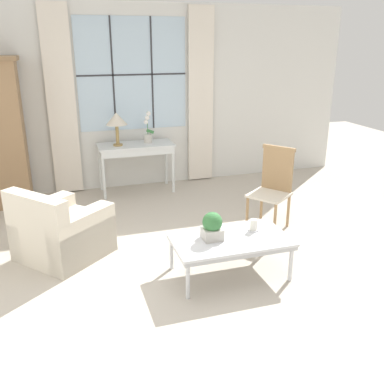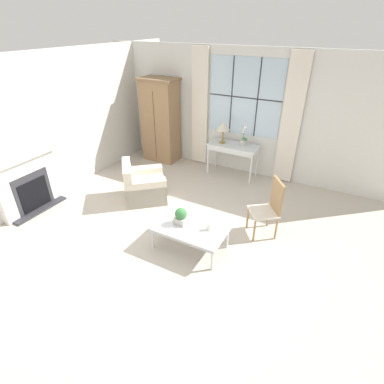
{
  "view_description": "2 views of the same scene",
  "coord_description": "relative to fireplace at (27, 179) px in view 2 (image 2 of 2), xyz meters",
  "views": [
    {
      "loc": [
        -1.16,
        -3.69,
        2.25
      ],
      "look_at": [
        0.09,
        0.28,
        0.77
      ],
      "focal_mm": 40.0,
      "sensor_mm": 36.0,
      "label": 1
    },
    {
      "loc": [
        2.2,
        -3.49,
        3.27
      ],
      "look_at": [
        0.14,
        0.31,
        0.76
      ],
      "focal_mm": 28.0,
      "sensor_mm": 36.0,
      "label": 2
    }
  ],
  "objects": [
    {
      "name": "table_lamp",
      "position": [
        2.58,
        3.25,
        0.49
      ],
      "size": [
        0.32,
        0.32,
        0.5
      ],
      "color": "#9E7F47",
      "rests_on": "console_table"
    },
    {
      "name": "armoire",
      "position": [
        0.85,
        3.27,
        0.38
      ],
      "size": [
        0.94,
        0.6,
        2.06
      ],
      "color": "#93704C",
      "rests_on": "ground_plane"
    },
    {
      "name": "armchair_upholstered",
      "position": [
        1.66,
        1.36,
        -0.38
      ],
      "size": [
        1.14,
        1.14,
        0.8
      ],
      "color": "beige",
      "rests_on": "ground_plane"
    },
    {
      "name": "potted_orchid",
      "position": [
        3.06,
        3.31,
        0.27
      ],
      "size": [
        0.16,
        0.13,
        0.48
      ],
      "color": "#BCB7AD",
      "rests_on": "console_table"
    },
    {
      "name": "side_chair_wooden",
      "position": [
        4.25,
        1.43,
        -0.09
      ],
      "size": [
        0.61,
        0.61,
        1.02
      ],
      "color": "beige",
      "rests_on": "ground_plane"
    },
    {
      "name": "wall_back_windowed",
      "position": [
        2.91,
        3.61,
        0.75
      ],
      "size": [
        7.2,
        0.14,
        2.8
      ],
      "color": "silver",
      "rests_on": "ground_plane"
    },
    {
      "name": "coffee_table",
      "position": [
        3.26,
        0.44,
        -0.29
      ],
      "size": [
        1.16,
        0.68,
        0.41
      ],
      "color": "silver",
      "rests_on": "ground_plane"
    },
    {
      "name": "fireplace",
      "position": [
        0.0,
        0.0,
        0.0
      ],
      "size": [
        0.34,
        1.3,
        2.01
      ],
      "color": "#2D2D33",
      "rests_on": "ground_plane"
    },
    {
      "name": "pillar_candle",
      "position": [
        3.56,
        0.53,
        -0.19
      ],
      "size": [
        0.11,
        0.11,
        0.14
      ],
      "color": "silver",
      "rests_on": "coffee_table"
    },
    {
      "name": "ground_plane",
      "position": [
        2.91,
        0.59,
        -0.66
      ],
      "size": [
        14.0,
        14.0,
        0.0
      ],
      "primitive_type": "plane",
      "color": "#BCB2A3"
    },
    {
      "name": "potted_plant_small",
      "position": [
        3.08,
        0.47,
        -0.11
      ],
      "size": [
        0.2,
        0.2,
        0.28
      ],
      "color": "#BCB7AD",
      "rests_on": "coffee_table"
    },
    {
      "name": "console_table",
      "position": [
        2.85,
        3.27,
        0.02
      ],
      "size": [
        1.15,
        0.53,
        0.76
      ],
      "color": "silver",
      "rests_on": "ground_plane"
    },
    {
      "name": "wall_left",
      "position": [
        -0.12,
        1.19,
        0.74
      ],
      "size": [
        0.06,
        7.2,
        2.8
      ],
      "primitive_type": "cube",
      "color": "silver",
      "rests_on": "ground_plane"
    }
  ]
}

